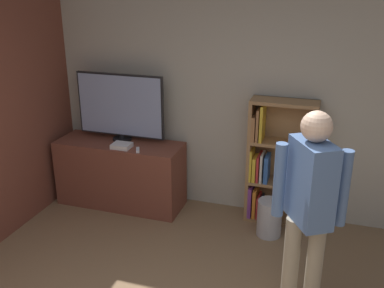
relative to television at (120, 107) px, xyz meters
The scene contains 8 objects.
wall_back 1.33m from the television, 12.03° to the left, with size 6.21×0.09×2.70m.
tv_ledge 0.81m from the television, 90.00° to the right, with size 1.48×0.52×0.78m.
television is the anchor object (origin of this frame).
game_console 0.46m from the television, 65.09° to the right, with size 0.21×0.17×0.05m.
remote_loose 0.57m from the television, 39.48° to the right, with size 0.09×0.14×0.02m.
bookshelf 1.85m from the television, ahead, with size 0.70×0.28×1.40m.
person 2.60m from the television, 31.26° to the right, with size 0.55×0.46×1.72m.
waste_bin 2.08m from the television, ahead, with size 0.26×0.26×0.40m.
Camera 1 is at (1.02, -1.95, 2.61)m, focal length 42.00 mm.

